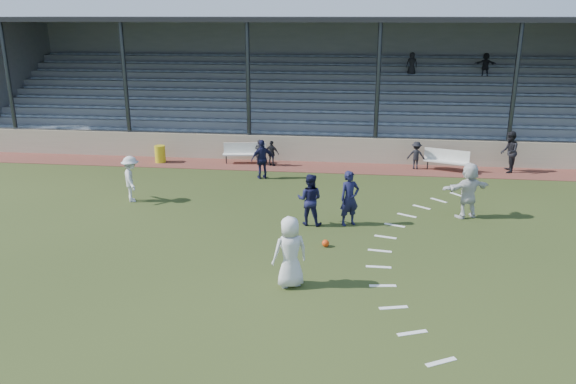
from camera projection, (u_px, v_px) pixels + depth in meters
The scene contains 19 objects.
ground at pixel (277, 262), 15.94m from camera, with size 90.00×90.00×0.00m, color #2C3917.
cinder_track at pixel (309, 167), 25.87m from camera, with size 34.00×2.00×0.02m, color brown.
retaining_wall at pixel (311, 149), 26.68m from camera, with size 34.00×0.18×1.20m, color #B7AA8D.
bench_left at pixel (245, 151), 26.37m from camera, with size 2.04×0.71×0.95m.
bench_right at pixel (447, 158), 25.03m from camera, with size 2.02×1.10×0.95m.
trash_bin at pixel (160, 154), 26.53m from camera, with size 0.50×0.50×0.80m, color gold.
football at pixel (326, 243), 16.95m from camera, with size 0.22×0.22×0.22m, color red.
player_white_lead at pixel (290, 252), 14.27m from camera, with size 0.92×0.60×1.88m, color silver.
player_navy_lead at pixel (350, 198), 18.49m from camera, with size 0.67×0.44×1.85m, color #131536.
player_navy_mid at pixel (310, 200), 18.54m from camera, with size 0.85×0.66×1.74m, color #131536.
player_white_wing at pixel (131, 179), 20.89m from camera, with size 1.12×0.64×1.73m, color silver.
player_navy_wing at pixel (262, 159), 23.84m from camera, with size 0.98×0.41×1.68m, color #131536.
player_white_back at pixel (468, 190), 19.18m from camera, with size 1.80×0.57×1.94m, color silver.
official at pixel (509, 152), 24.72m from camera, with size 0.89×0.69×1.83m, color black.
sub_left_near at pixel (260, 152), 26.00m from camera, with size 0.44×0.29×1.20m, color black.
sub_left_far at pixel (272, 153), 25.84m from camera, with size 0.69×0.29×1.18m, color black.
sub_right at pixel (416, 155), 25.31m from camera, with size 0.81×0.47×1.26m, color black.
grandstand at pixel (319, 101), 30.66m from camera, with size 34.60×9.00×6.61m.
penalty_arc at pixel (425, 269), 15.46m from camera, with size 3.89×14.63×0.01m.
Camera 1 is at (2.08, -14.45, 6.70)m, focal length 35.00 mm.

